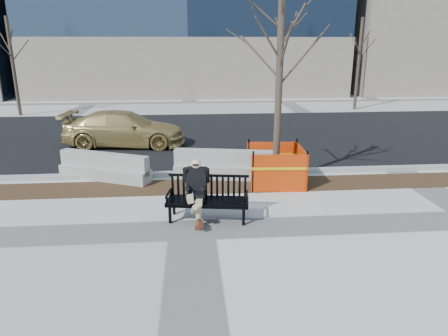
{
  "coord_description": "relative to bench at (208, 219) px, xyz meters",
  "views": [
    {
      "loc": [
        0.02,
        -7.57,
        3.64
      ],
      "look_at": [
        0.75,
        1.09,
        0.96
      ],
      "focal_mm": 32.7,
      "sensor_mm": 36.0,
      "label": 1
    }
  ],
  "objects": [
    {
      "name": "sedan",
      "position": [
        -2.73,
        6.84,
        0.0
      ],
      "size": [
        4.52,
        2.19,
        1.27
      ],
      "primitive_type": "imported",
      "rotation": [
        0.0,
        0.0,
        1.48
      ],
      "color": "#A68A4A",
      "rests_on": "ground"
    },
    {
      "name": "seated_man",
      "position": [
        -0.24,
        0.08,
        0.0
      ],
      "size": [
        0.68,
        0.99,
        1.29
      ],
      "primitive_type": null,
      "rotation": [
        0.0,
        0.0,
        -0.15
      ],
      "color": "black",
      "rests_on": "ground"
    },
    {
      "name": "far_tree_right",
      "position": [
        9.06,
        14.53,
        0.0
      ],
      "size": [
        2.58,
        2.58,
        5.36
      ],
      "primitive_type": null,
      "rotation": [
        0.0,
        0.0,
        -0.38
      ],
      "color": "#45362C",
      "rests_on": "ground"
    },
    {
      "name": "ground",
      "position": [
        -0.35,
        -0.49,
        0.0
      ],
      "size": [
        120.0,
        120.0,
        0.0
      ],
      "primitive_type": "plane",
      "color": "beige",
      "rests_on": "ground"
    },
    {
      "name": "asphalt_street",
      "position": [
        -0.35,
        8.31,
        0.0
      ],
      "size": [
        60.0,
        10.4,
        0.01
      ],
      "primitive_type": "cube",
      "color": "black",
      "rests_on": "ground"
    },
    {
      "name": "jersey_barrier_left",
      "position": [
        -2.71,
        2.93,
        0.0
      ],
      "size": [
        2.66,
        1.58,
        0.77
      ],
      "primitive_type": null,
      "rotation": [
        0.0,
        0.0,
        -0.42
      ],
      "color": "#9C9A92",
      "rests_on": "ground"
    },
    {
      "name": "jersey_barrier_right",
      "position": [
        0.62,
        2.77,
        0.0
      ],
      "size": [
        2.9,
        1.08,
        0.82
      ],
      "primitive_type": null,
      "rotation": [
        0.0,
        0.0,
        -0.18
      ],
      "color": "#A4A19A",
      "rests_on": "ground"
    },
    {
      "name": "curb",
      "position": [
        -0.35,
        3.06,
        0.06
      ],
      "size": [
        60.0,
        0.25,
        0.12
      ],
      "primitive_type": "cube",
      "color": "#9E9B93",
      "rests_on": "ground"
    },
    {
      "name": "mulch_strip",
      "position": [
        -0.35,
        2.11,
        0.0
      ],
      "size": [
        40.0,
        1.2,
        0.02
      ],
      "primitive_type": "cube",
      "color": "#47301C",
      "rests_on": "ground"
    },
    {
      "name": "tree_fence",
      "position": [
        1.92,
        2.2,
        0.0
      ],
      "size": [
        2.29,
        2.29,
        5.4
      ],
      "primitive_type": null,
      "rotation": [
        0.0,
        0.0,
        -0.06
      ],
      "color": "#FE480A",
      "rests_on": "ground"
    },
    {
      "name": "bench",
      "position": [
        0.0,
        0.0,
        0.0
      ],
      "size": [
        1.85,
        0.89,
        0.95
      ],
      "primitive_type": null,
      "rotation": [
        0.0,
        0.0,
        -0.15
      ],
      "color": "black",
      "rests_on": "ground"
    },
    {
      "name": "far_tree_left",
      "position": [
        -9.21,
        14.02,
        0.0
      ],
      "size": [
        2.13,
        2.13,
        5.3
      ],
      "primitive_type": null,
      "rotation": [
        0.0,
        0.0,
        -0.09
      ],
      "color": "#463A2D",
      "rests_on": "ground"
    }
  ]
}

